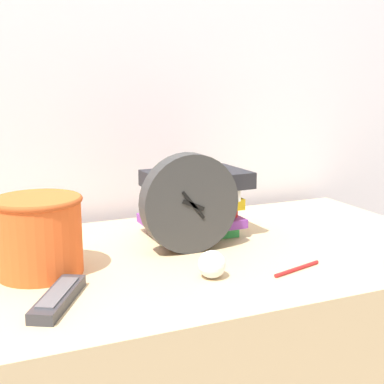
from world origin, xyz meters
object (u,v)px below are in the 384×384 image
Objects in this scene: crumpled_paper_ball at (212,264)px; pen at (297,269)px; basket at (39,233)px; tv_remote at (58,298)px; desk_clock at (190,203)px; book_stack at (193,201)px.

pen is at bearing -10.78° from crumpled_paper_ball.
basket is 0.52m from pen.
tv_remote is at bearing 176.65° from pen.
tv_remote is at bearing -87.68° from basket.
crumpled_paper_ball is 0.18m from pen.
tv_remote reaches higher than pen.
basket is 3.23× the size of crumpled_paper_ball.
basket is at bearing 152.59° from crumpled_paper_ball.
basket is 0.35m from crumpled_paper_ball.
desk_clock is 1.26× the size of tv_remote.
desk_clock reaches higher than crumpled_paper_ball.
crumpled_paper_ball reaches higher than pen.
desk_clock is at bearing 126.86° from pen.
crumpled_paper_ball is (0.30, 0.01, 0.02)m from tv_remote.
crumpled_paper_ball is at bearing -27.41° from basket.
desk_clock reaches higher than pen.
desk_clock reaches higher than basket.
basket is at bearing 92.32° from tv_remote.
tv_remote is at bearing -142.85° from book_stack.
desk_clock is at bearing 1.77° from basket.
book_stack is 0.30m from crumpled_paper_ball.
desk_clock is 0.27m from pen.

